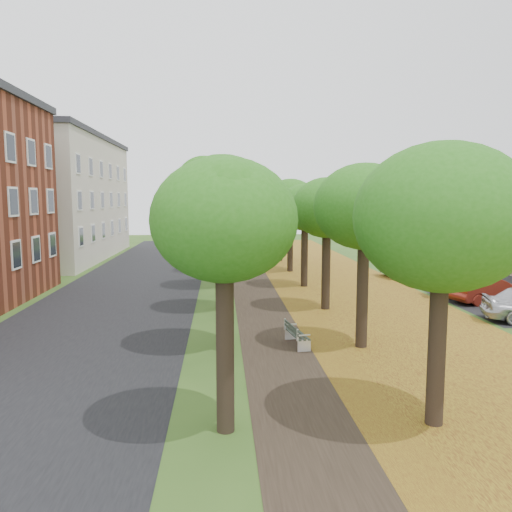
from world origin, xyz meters
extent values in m
plane|color=#2D4C19|center=(0.00, 0.00, 0.00)|extent=(120.00, 120.00, 0.00)
cube|color=black|center=(-7.50, 15.00, 0.00)|extent=(8.00, 70.00, 0.01)
cube|color=black|center=(0.00, 15.00, 0.00)|extent=(3.20, 70.00, 0.01)
cube|color=olive|center=(5.00, 15.00, 0.01)|extent=(7.50, 70.00, 0.01)
cube|color=black|center=(13.50, 16.00, 0.00)|extent=(9.00, 16.00, 0.01)
cylinder|color=black|center=(-2.20, 0.00, 1.85)|extent=(0.40, 0.40, 3.70)
ellipsoid|color=#256816|center=(-2.20, 0.00, 4.85)|extent=(3.54, 3.54, 3.01)
cylinder|color=black|center=(-2.20, 6.00, 1.85)|extent=(0.40, 0.40, 3.70)
ellipsoid|color=#256816|center=(-2.20, 6.00, 4.85)|extent=(3.54, 3.54, 3.01)
cylinder|color=black|center=(-2.20, 12.00, 1.85)|extent=(0.40, 0.40, 3.70)
ellipsoid|color=#256816|center=(-2.20, 12.00, 4.85)|extent=(3.54, 3.54, 3.01)
cylinder|color=black|center=(-2.20, 18.00, 1.85)|extent=(0.40, 0.40, 3.70)
ellipsoid|color=#256816|center=(-2.20, 18.00, 4.85)|extent=(3.54, 3.54, 3.01)
cylinder|color=black|center=(-2.20, 24.00, 1.85)|extent=(0.40, 0.40, 3.70)
ellipsoid|color=#256816|center=(-2.20, 24.00, 4.85)|extent=(3.54, 3.54, 3.01)
cylinder|color=black|center=(-2.20, 30.00, 1.85)|extent=(0.40, 0.40, 3.70)
ellipsoid|color=#256816|center=(-2.20, 30.00, 4.85)|extent=(3.54, 3.54, 3.01)
cylinder|color=black|center=(2.60, 0.00, 1.85)|extent=(0.40, 0.40, 3.70)
ellipsoid|color=#256816|center=(2.60, 0.00, 4.85)|extent=(3.54, 3.54, 3.01)
cylinder|color=black|center=(2.60, 6.00, 1.85)|extent=(0.40, 0.40, 3.70)
ellipsoid|color=#256816|center=(2.60, 6.00, 4.85)|extent=(3.54, 3.54, 3.01)
cylinder|color=black|center=(2.60, 12.00, 1.85)|extent=(0.40, 0.40, 3.70)
ellipsoid|color=#256816|center=(2.60, 12.00, 4.85)|extent=(3.54, 3.54, 3.01)
cylinder|color=black|center=(2.60, 18.00, 1.85)|extent=(0.40, 0.40, 3.70)
ellipsoid|color=#256816|center=(2.60, 18.00, 4.85)|extent=(3.54, 3.54, 3.01)
cylinder|color=black|center=(2.60, 24.00, 1.85)|extent=(0.40, 0.40, 3.70)
ellipsoid|color=#256816|center=(2.60, 24.00, 4.85)|extent=(3.54, 3.54, 3.01)
cylinder|color=black|center=(2.60, 30.00, 1.85)|extent=(0.40, 0.40, 3.70)
ellipsoid|color=#256816|center=(2.60, 30.00, 4.85)|extent=(3.54, 3.54, 3.01)
cube|color=beige|center=(-17.00, 33.00, 5.00)|extent=(10.00, 20.00, 10.00)
cube|color=#2D2D33|center=(-17.00, 33.00, 10.20)|extent=(10.30, 20.30, 0.40)
cube|color=#2B362E|center=(0.40, 6.32, 0.41)|extent=(0.68, 1.69, 0.04)
cube|color=#2B362E|center=(0.16, 6.28, 0.66)|extent=(0.30, 1.63, 0.24)
cube|color=silver|center=(0.52, 5.58, 0.21)|extent=(0.46, 0.13, 0.41)
cube|color=silver|center=(0.28, 7.06, 0.21)|extent=(0.46, 0.13, 0.41)
cube|color=silver|center=(0.52, 5.58, 0.58)|extent=(0.41, 0.12, 0.04)
cube|color=silver|center=(0.28, 7.06, 0.58)|extent=(0.41, 0.12, 0.04)
imported|color=maroon|center=(11.00, 12.86, 0.65)|extent=(4.17, 2.30, 1.30)
imported|color=#2F2F33|center=(11.00, 14.05, 0.64)|extent=(4.70, 2.61, 1.29)
imported|color=silver|center=(11.00, 21.13, 0.75)|extent=(5.73, 3.24, 1.51)
camera|label=1|loc=(-2.28, -10.67, 5.20)|focal=35.00mm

